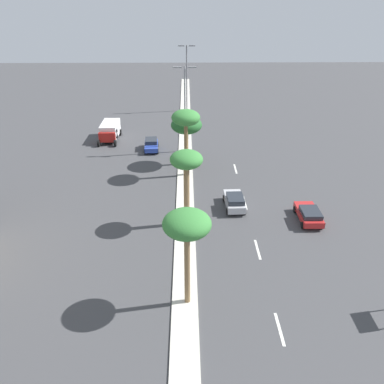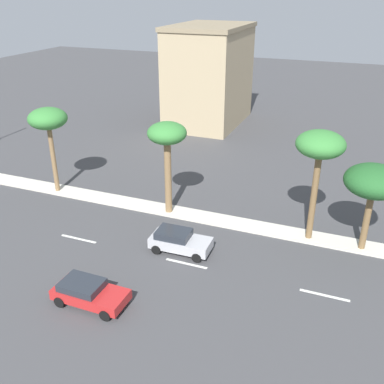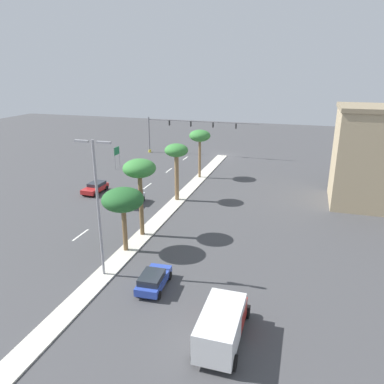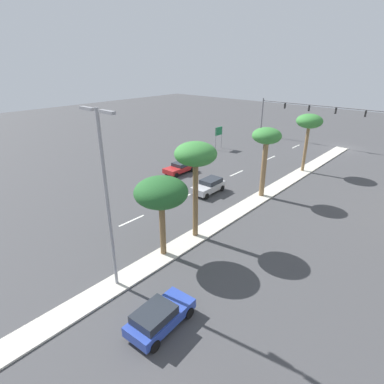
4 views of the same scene
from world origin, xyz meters
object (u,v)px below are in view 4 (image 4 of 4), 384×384
at_px(palm_tree_front, 266,139).
at_px(palm_tree_leading, 196,157).
at_px(street_lamp_inboard, 106,192).
at_px(sedan_blue_right, 159,316).
at_px(sedan_red_trailing, 180,167).
at_px(palm_tree_inboard, 161,193).
at_px(palm_tree_center, 309,122).
at_px(sedan_silver_inboard, 209,186).
at_px(directional_road_sign, 219,133).
at_px(traffic_signal_gantry, 296,114).

xyz_separation_m(palm_tree_front, palm_tree_leading, (-0.04, 10.66, 0.65)).
height_order(street_lamp_inboard, sedan_blue_right, street_lamp_inboard).
bearing_deg(sedan_red_trailing, sedan_blue_right, 130.83).
relative_size(palm_tree_inboard, sedan_red_trailing, 1.42).
height_order(sedan_red_trailing, sedan_blue_right, sedan_blue_right).
xyz_separation_m(palm_tree_center, sedan_silver_inboard, (4.72, 13.32, -5.46)).
relative_size(sedan_red_trailing, sedan_blue_right, 1.03).
height_order(directional_road_sign, sedan_silver_inboard, directional_road_sign).
xyz_separation_m(directional_road_sign, palm_tree_front, (-14.61, 11.95, 3.50)).
bearing_deg(directional_road_sign, sedan_blue_right, 121.98).
relative_size(directional_road_sign, palm_tree_inboard, 0.60).
bearing_deg(street_lamp_inboard, sedan_blue_right, 172.86).
distance_m(palm_tree_leading, palm_tree_inboard, 3.93).
height_order(street_lamp_inboard, sedan_red_trailing, street_lamp_inboard).
bearing_deg(sedan_silver_inboard, palm_tree_center, -109.50).
relative_size(palm_tree_center, sedan_red_trailing, 1.72).
bearing_deg(directional_road_sign, sedan_silver_inboard, 123.64).
xyz_separation_m(directional_road_sign, palm_tree_inboard, (-14.58, 26.10, 2.36)).
xyz_separation_m(traffic_signal_gantry, palm_tree_center, (-7.84, 14.00, 1.44)).
height_order(palm_tree_inboard, sedan_red_trailing, palm_tree_inboard).
bearing_deg(sedan_red_trailing, palm_tree_front, -178.35).
xyz_separation_m(sedan_blue_right, sedan_silver_inboard, (9.46, -16.13, 0.04)).
height_order(traffic_signal_gantry, palm_tree_front, palm_tree_front).
bearing_deg(traffic_signal_gantry, palm_tree_center, 119.25).
height_order(directional_road_sign, palm_tree_center, palm_tree_center).
relative_size(street_lamp_inboard, sedan_silver_inboard, 2.70).
xyz_separation_m(palm_tree_leading, street_lamp_inboard, (-0.11, 7.79, -0.26)).
xyz_separation_m(palm_tree_center, palm_tree_front, (-0.01, 10.43, -0.18)).
xyz_separation_m(palm_tree_front, sedan_red_trailing, (11.42, 0.33, -5.35)).
bearing_deg(directional_road_sign, traffic_signal_gantry, -118.41).
relative_size(palm_tree_center, sedan_silver_inboard, 1.76).
xyz_separation_m(traffic_signal_gantry, sedan_blue_right, (-12.58, 43.45, -4.06)).
distance_m(traffic_signal_gantry, palm_tree_leading, 36.02).
height_order(palm_tree_center, street_lamp_inboard, street_lamp_inboard).
distance_m(palm_tree_inboard, sedan_blue_right, 7.99).
xyz_separation_m(palm_tree_leading, palm_tree_inboard, (0.07, 3.49, -1.79)).
bearing_deg(palm_tree_center, traffic_signal_gantry, -60.75).
xyz_separation_m(traffic_signal_gantry, palm_tree_inboard, (-7.83, 38.59, 0.12)).
distance_m(sedan_red_trailing, sedan_silver_inboard, 7.17).
distance_m(street_lamp_inboard, sedan_red_trailing, 22.25).
relative_size(palm_tree_leading, sedan_red_trailing, 1.85).
height_order(traffic_signal_gantry, directional_road_sign, traffic_signal_gantry).
bearing_deg(palm_tree_inboard, palm_tree_front, -90.11).
bearing_deg(directional_road_sign, palm_tree_leading, 122.94).
distance_m(directional_road_sign, sedan_silver_inboard, 17.92).
bearing_deg(sedan_red_trailing, sedan_silver_inboard, 159.05).
bearing_deg(palm_tree_front, palm_tree_center, -89.94).
height_order(palm_tree_inboard, sedan_silver_inboard, palm_tree_inboard).
bearing_deg(palm_tree_front, street_lamp_inboard, 90.48).
xyz_separation_m(palm_tree_leading, sedan_blue_right, (-4.68, 8.36, -5.97)).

